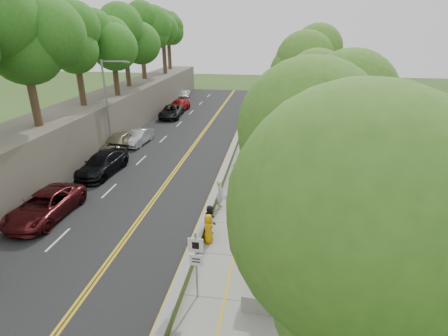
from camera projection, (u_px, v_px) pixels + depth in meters
ground at (190, 252)px, 17.53m from camera, size 140.00×140.00×0.00m
road at (172, 150)px, 32.01m from camera, size 11.20×66.00×0.04m
sidewalk at (259, 154)px, 30.90m from camera, size 4.20×66.00×0.05m
jersey_barrier at (233, 150)px, 31.12m from camera, size 0.42×66.00×0.60m
rock_embankment at (86, 126)px, 32.39m from camera, size 5.00×66.00×4.00m
chainlink_fence at (283, 145)px, 30.24m from camera, size 0.04×66.00×2.00m
trees_embankment at (77, 27)px, 29.12m from camera, size 6.40×66.00×13.00m
trees_fenceside at (318, 74)px, 27.66m from camera, size 7.00×66.00×14.00m
streetlight at (109, 100)px, 30.06m from camera, size 2.52×0.22×8.00m
signpost at (196, 259)px, 13.88m from camera, size 0.62×0.09×3.10m
construction_barrel at (279, 144)px, 31.97m from camera, size 0.62×0.62×1.03m
concrete_block at (257, 299)px, 13.94m from camera, size 1.21×0.93×0.77m
car_2 at (45, 206)px, 20.40m from camera, size 2.66×5.54×1.52m
car_3 at (103, 164)px, 26.58m from camera, size 2.61×5.56×1.57m
car_4 at (118, 142)px, 31.59m from camera, size 1.95×4.69×1.59m
car_5 at (139, 137)px, 33.33m from camera, size 1.77×4.25×1.37m
car_6 at (171, 112)px, 43.16m from camera, size 2.88×5.43×1.45m
car_7 at (178, 106)px, 46.24m from camera, size 2.52×5.22×1.47m
car_8 at (184, 94)px, 54.62m from camera, size 1.96×4.10×1.35m
painter_0 at (208, 228)px, 18.02m from camera, size 0.68×0.89×1.61m
painter_1 at (220, 194)px, 21.38m from camera, size 0.48×0.70×1.88m
painter_2 at (211, 221)px, 18.54m from camera, size 0.82×0.98×1.80m
painter_3 at (237, 175)px, 24.29m from camera, size 0.79×1.23×1.80m
person_far at (279, 115)px, 40.76m from camera, size 1.06×0.64×1.70m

